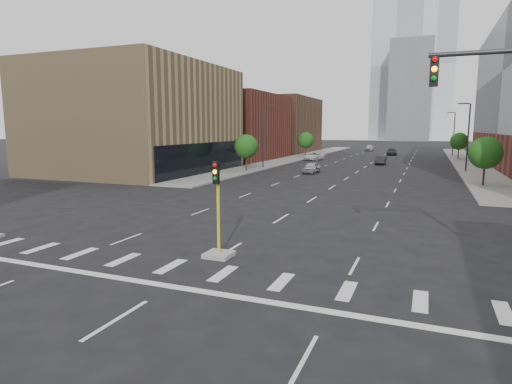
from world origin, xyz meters
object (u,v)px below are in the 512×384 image
Objects in this scene: car_deep_right at (392,152)px; car_near_left at (311,168)px; median_traffic_signal at (218,236)px; car_far_left at (314,156)px; car_distant at (370,148)px; car_mid_right at (381,160)px.

car_near_left is at bearing -105.44° from car_deep_right.
median_traffic_signal is 79.42m from car_deep_right.
car_distant is (5.38, 35.92, 0.07)m from car_far_left.
car_near_left is 0.80× the size of car_far_left.
median_traffic_signal is 54.26m from car_mid_right.
car_distant is at bearing 106.29° from car_deep_right.
car_mid_right is at bearing -95.59° from car_deep_right.
car_far_left is 36.32m from car_distant.
car_far_left reaches higher than car_near_left.
car_deep_right is at bearing 68.38° from car_far_left.
median_traffic_signal is at bearing -87.92° from car_distant.
car_mid_right is 13.34m from car_far_left.
car_distant reaches higher than car_near_left.
car_far_left is 23.27m from car_deep_right.
car_near_left is at bearing -67.38° from car_far_left.
car_near_left is at bearing 98.10° from median_traffic_signal.
car_mid_right is 41.73m from car_distant.
median_traffic_signal is 95.53m from car_distant.
car_deep_right is at bearing 90.10° from car_mid_right.
car_deep_right is at bearing 81.11° from car_near_left.
car_near_left is 0.85× the size of car_deep_right.
car_near_left reaches higher than car_mid_right.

